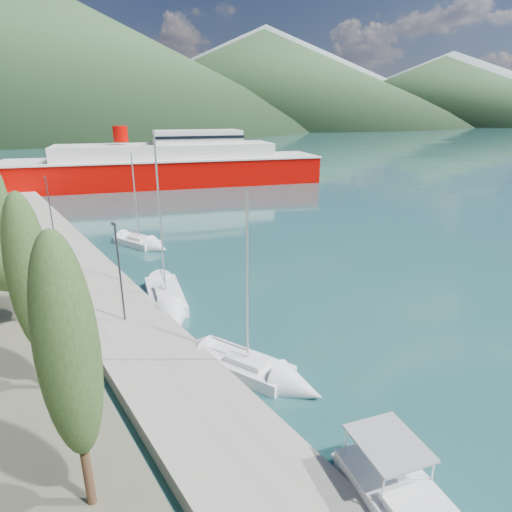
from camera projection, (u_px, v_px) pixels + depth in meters
ground at (31, 162)px, 113.23m from camera, size 1400.00×1400.00×0.00m
quay at (82, 273)px, 34.88m from camera, size 5.00×88.00×0.80m
hills_far at (80, 57)px, 551.73m from camera, size 1480.00×900.00×180.00m
hills_near at (107, 63)px, 346.89m from camera, size 1010.00×520.00×115.00m
lamp_posts at (123, 273)px, 24.69m from camera, size 0.15×46.94×6.06m
sailboat_near at (271, 377)px, 21.47m from camera, size 4.65×7.52×10.39m
sailboat_mid at (169, 309)px, 28.75m from camera, size 4.65×9.13×12.71m
sailboat_far at (148, 245)px, 42.47m from camera, size 4.27×7.14×10.01m
ferry at (169, 166)px, 77.32m from camera, size 56.24×28.40×10.99m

